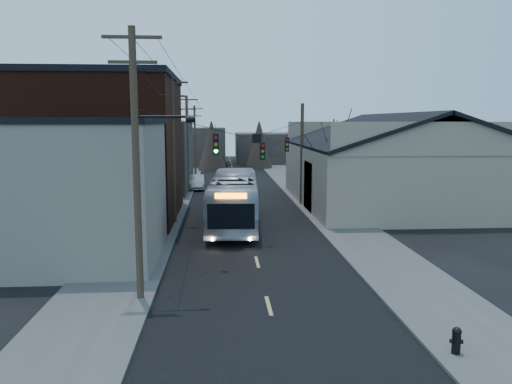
# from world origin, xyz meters

# --- Properties ---
(ground) EXTENTS (160.00, 160.00, 0.00)m
(ground) POSITION_xyz_m (0.00, 0.00, 0.00)
(ground) COLOR black
(ground) RESTS_ON ground
(road_surface) EXTENTS (9.00, 110.00, 0.02)m
(road_surface) POSITION_xyz_m (0.00, 30.00, 0.01)
(road_surface) COLOR black
(road_surface) RESTS_ON ground
(sidewalk_left) EXTENTS (4.00, 110.00, 0.12)m
(sidewalk_left) POSITION_xyz_m (-6.50, 30.00, 0.06)
(sidewalk_left) COLOR #474744
(sidewalk_left) RESTS_ON ground
(sidewalk_right) EXTENTS (4.00, 110.00, 0.12)m
(sidewalk_right) POSITION_xyz_m (6.50, 30.00, 0.06)
(sidewalk_right) COLOR #474744
(sidewalk_right) RESTS_ON ground
(building_clapboard) EXTENTS (8.00, 8.00, 7.00)m
(building_clapboard) POSITION_xyz_m (-9.00, 9.00, 3.50)
(building_clapboard) COLOR #6E655B
(building_clapboard) RESTS_ON ground
(building_brick) EXTENTS (10.00, 12.00, 10.00)m
(building_brick) POSITION_xyz_m (-10.00, 20.00, 5.00)
(building_brick) COLOR #33140B
(building_brick) RESTS_ON ground
(building_left_far) EXTENTS (9.00, 14.00, 7.00)m
(building_left_far) POSITION_xyz_m (-9.50, 36.00, 3.50)
(building_left_far) COLOR #2E2925
(building_left_far) RESTS_ON ground
(warehouse) EXTENTS (16.16, 20.60, 7.73)m
(warehouse) POSITION_xyz_m (13.00, 25.00, 2.70)
(warehouse) COLOR gray
(warehouse) RESTS_ON ground
(building_far_left) EXTENTS (10.00, 12.00, 6.00)m
(building_far_left) POSITION_xyz_m (-6.00, 65.00, 3.00)
(building_far_left) COLOR #2E2925
(building_far_left) RESTS_ON ground
(building_far_right) EXTENTS (12.00, 14.00, 5.00)m
(building_far_right) POSITION_xyz_m (7.00, 70.00, 2.50)
(building_far_right) COLOR #2E2925
(building_far_right) RESTS_ON ground
(bare_tree) EXTENTS (0.40, 0.40, 7.20)m
(bare_tree) POSITION_xyz_m (6.50, 20.00, 3.60)
(bare_tree) COLOR black
(bare_tree) RESTS_ON ground
(utility_lines) EXTENTS (11.24, 45.28, 10.50)m
(utility_lines) POSITION_xyz_m (-3.11, 24.14, 4.95)
(utility_lines) COLOR #382B1E
(utility_lines) RESTS_ON ground
(bus) EXTENTS (3.74, 13.05, 3.59)m
(bus) POSITION_xyz_m (-0.89, 17.04, 1.80)
(bus) COLOR #B5B9C2
(bus) RESTS_ON ground
(parked_car) EXTENTS (1.85, 4.63, 1.50)m
(parked_car) POSITION_xyz_m (-4.30, 35.57, 0.75)
(parked_car) COLOR #9FA3A7
(parked_car) RESTS_ON ground
(fire_hydrant) EXTENTS (0.40, 0.28, 0.82)m
(fire_hydrant) POSITION_xyz_m (5.20, -2.56, 0.56)
(fire_hydrant) COLOR black
(fire_hydrant) RESTS_ON sidewalk_right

